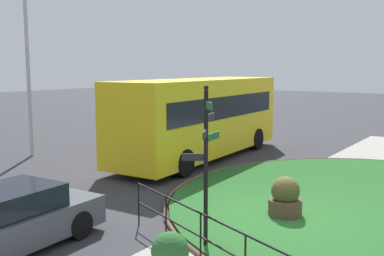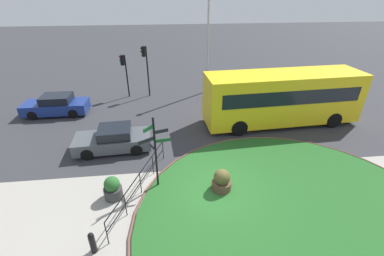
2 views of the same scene
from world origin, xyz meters
The scene contains 8 objects.
ground centered at (0.00, 0.00, 0.00)m, with size 120.00×120.00×0.00m, color #333338.
sidewalk_paving centered at (0.00, -2.16, 0.01)m, with size 32.00×7.69×0.02m, color #9E998E.
signpost_directional centered at (-2.58, 0.66, 2.04)m, with size 1.30×0.84×3.49m.
railing_grass_edge centered at (-3.30, 0.30, 0.70)m, with size 2.04×5.03×1.07m.
bus_yellow centered at (5.40, 6.14, 1.80)m, with size 10.00×3.10×3.36m.
car_far_lane centered at (-5.00, 4.05, 0.62)m, with size 4.18×2.01×1.35m.
lamppost_tall centered at (1.58, 12.47, 4.37)m, with size 0.32×0.32×8.16m.
planter_near_signpost centered at (0.21, 0.06, 0.50)m, with size 0.86×0.86×1.10m.
Camera 1 is at (-10.27, -4.36, 3.85)m, focal length 42.08 mm.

